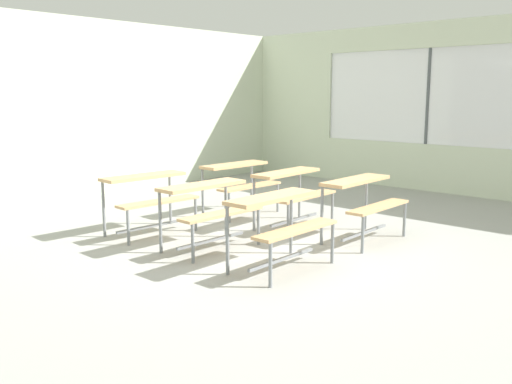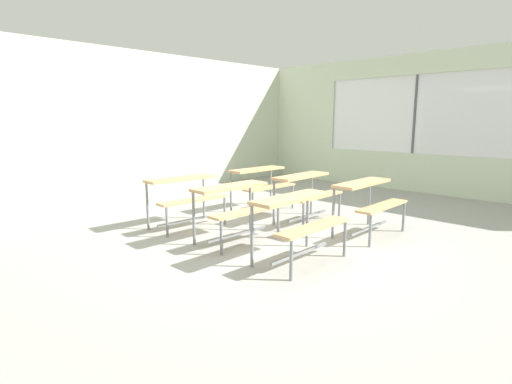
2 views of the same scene
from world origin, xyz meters
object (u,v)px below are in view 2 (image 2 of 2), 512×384
desk_bench_r0c1 (369,195)px  desk_bench_r1c1 (307,187)px  desk_bench_r2c0 (185,190)px  desk_bench_r2c1 (261,179)px  desk_bench_r0c0 (299,213)px  desk_bench_r1c0 (236,199)px

desk_bench_r0c1 → desk_bench_r1c1: bearing=91.0°
desk_bench_r2c0 → desk_bench_r2c1: same height
desk_bench_r0c1 → desk_bench_r1c1: same height
desk_bench_r1c1 → desk_bench_r2c1: (0.10, 1.08, 0.00)m
desk_bench_r0c0 → desk_bench_r1c0: 1.07m
desk_bench_r0c1 → desk_bench_r1c0: size_ratio=1.01×
desk_bench_r2c0 → desk_bench_r2c1: 1.60m
desk_bench_r0c1 → desk_bench_r2c1: (0.06, 2.13, 0.00)m
desk_bench_r0c0 → desk_bench_r0c1: 1.53m
desk_bench_r1c0 → desk_bench_r0c0: bearing=-90.2°
desk_bench_r0c0 → desk_bench_r2c0: bearing=89.7°
desk_bench_r2c1 → desk_bench_r2c0: bearing=-179.9°
desk_bench_r2c1 → desk_bench_r1c0: bearing=-145.2°
desk_bench_r0c0 → desk_bench_r0c1: same height
desk_bench_r2c0 → desk_bench_r2c1: size_ratio=1.01×
desk_bench_r0c0 → desk_bench_r2c0: same height
desk_bench_r1c0 → desk_bench_r2c0: 1.07m
desk_bench_r0c0 → desk_bench_r1c0: same height
desk_bench_r0c1 → desk_bench_r2c1: same height
desk_bench_r2c0 → desk_bench_r0c1: bearing=-51.5°
desk_bench_r0c1 → desk_bench_r1c1: size_ratio=0.99×
desk_bench_r0c0 → desk_bench_r2c1: 2.64m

